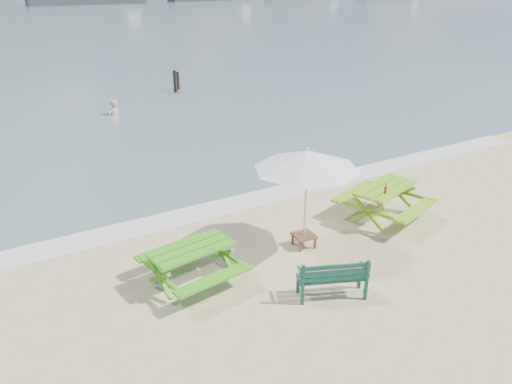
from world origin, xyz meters
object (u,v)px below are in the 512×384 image
picnic_table_left (192,266)px  patio_umbrella (307,160)px  park_bench (331,285)px  beer_bottle (385,190)px  swimmer (115,120)px  picnic_table_right (384,203)px  side_table (304,240)px

picnic_table_left → patio_umbrella: patio_umbrella is taller
park_bench → beer_bottle: beer_bottle is taller
park_bench → patio_umbrella: bearing=69.4°
picnic_table_left → beer_bottle: beer_bottle is taller
park_bench → swimmer: park_bench is taller
picnic_table_right → beer_bottle: beer_bottle is taller
side_table → beer_bottle: (2.15, -0.15, 0.76)m
side_table → swimmer: swimmer is taller
swimmer → picnic_table_right: bearing=-78.7°
patio_umbrella → beer_bottle: (2.15, -0.15, -1.09)m
swimmer → side_table: bearing=-89.1°
picnic_table_left → side_table: 2.64m
beer_bottle → swimmer: size_ratio=0.13×
picnic_table_left → park_bench: (1.98, -1.72, -0.12)m
patio_umbrella → beer_bottle: bearing=-4.1°
picnic_table_right → picnic_table_left: bearing=-178.3°
beer_bottle → swimmer: (-2.36, 13.62, -1.16)m
park_bench → swimmer: (0.45, 15.22, -0.49)m
side_table → picnic_table_left: bearing=-179.4°
patio_umbrella → swimmer: bearing=90.9°
picnic_table_right → side_table: picnic_table_right is taller
side_table → patio_umbrella: patio_umbrella is taller
park_bench → side_table: park_bench is taller
park_bench → beer_bottle: bearing=29.6°
patio_umbrella → swimmer: patio_umbrella is taller
swimmer → patio_umbrella: bearing=-89.1°
side_table → patio_umbrella: size_ratio=0.20×
swimmer → beer_bottle: bearing=-80.2°
picnic_table_left → patio_umbrella: bearing=0.6°
picnic_table_right → side_table: (-2.46, -0.13, -0.25)m
picnic_table_right → patio_umbrella: patio_umbrella is taller
side_table → swimmer: 13.48m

